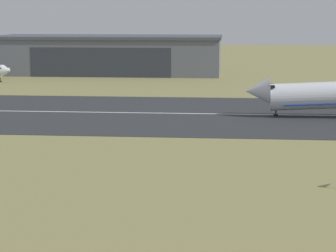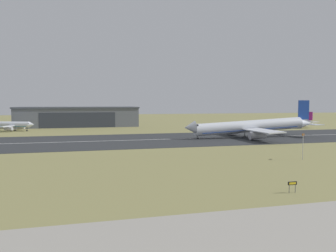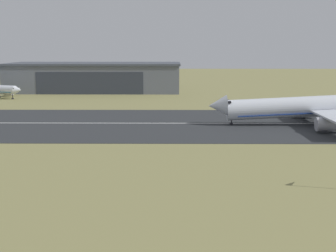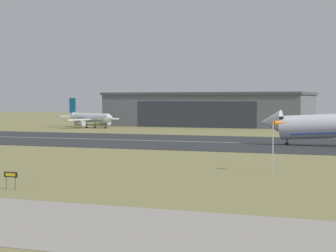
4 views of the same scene
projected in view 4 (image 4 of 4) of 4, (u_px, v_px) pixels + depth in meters
ground_plane at (21, 170)px, 86.25m from camera, size 725.86×725.86×0.00m
runway_strip at (191, 142)px, 145.39m from camera, size 485.86×49.48×0.06m
runway_centreline at (191, 142)px, 145.39m from camera, size 437.27×0.70×0.01m
hangar_building at (209, 109)px, 234.15m from camera, size 72.13×29.94×12.02m
airplane_parked_west at (90, 118)px, 219.76m from camera, size 24.24×21.72×10.06m
windsock_pole at (280, 126)px, 83.59m from camera, size 1.82×2.00×6.69m
runway_sign at (11, 176)px, 67.48m from camera, size 1.59×0.13×1.84m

